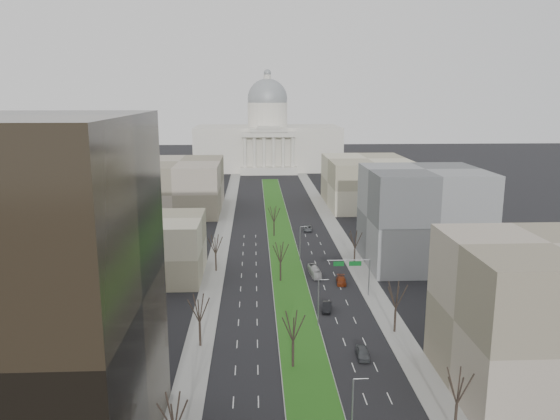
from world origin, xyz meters
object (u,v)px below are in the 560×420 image
object	(u,v)px
car_black	(327,307)
car_red	(341,281)
car_grey_near	(363,353)
car_grey_far	(308,228)
box_van	(314,272)

from	to	relation	value
car_black	car_red	bearing A→B (deg)	80.67
car_grey_near	car_red	bearing A→B (deg)	89.87
car_grey_near	car_black	world-z (taller)	car_grey_near
car_grey_far	car_red	bearing A→B (deg)	-81.73
car_grey_near	box_van	xyz separation A→B (m)	(-3.40, 40.66, 0.25)
car_black	box_van	distance (m)	20.96
car_grey_near	car_grey_far	bearing A→B (deg)	93.79
car_black	box_van	xyz separation A→B (m)	(-0.14, 20.95, 0.28)
car_grey_near	car_black	bearing A→B (deg)	102.62
car_black	car_red	world-z (taller)	car_black
car_grey_near	car_grey_far	world-z (taller)	car_grey_near
car_black	car_grey_far	xyz separation A→B (m)	(2.44, 63.92, -0.03)
box_van	car_black	bearing A→B (deg)	-95.08
car_grey_near	car_red	size ratio (longest dim) A/B	0.94
car_black	car_grey_near	bearing A→B (deg)	-70.81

